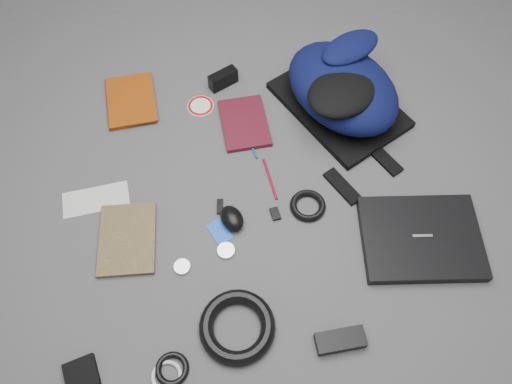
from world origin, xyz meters
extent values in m
plane|color=#4F4F51|center=(0.00, 0.00, 0.00)|extent=(4.00, 4.00, 0.00)
cube|color=black|center=(0.43, -0.25, 0.02)|extent=(0.38, 0.32, 0.03)
imported|color=#812F07|center=(-0.42, 0.44, 0.01)|extent=(0.16, 0.22, 0.02)
imported|color=#B8950D|center=(-0.48, -0.06, 0.01)|extent=(0.19, 0.24, 0.02)
cube|color=silver|center=(-0.48, 0.08, 0.00)|extent=(0.20, 0.10, 0.00)
cube|color=#3E0B16|center=(0.02, 0.27, 0.01)|extent=(0.15, 0.21, 0.02)
cube|color=black|center=(-0.02, 0.46, 0.03)|extent=(0.11, 0.07, 0.06)
cylinder|color=white|center=(-0.11, 0.38, 0.00)|extent=(0.09, 0.09, 0.00)
cylinder|color=#0B6363|center=(0.02, 0.20, 0.00)|extent=(0.03, 0.14, 0.01)
cylinder|color=maroon|center=(0.05, 0.05, 0.00)|extent=(0.02, 0.15, 0.01)
cube|color=blue|center=(-0.13, -0.10, 0.00)|extent=(0.08, 0.09, 0.00)
cube|color=black|center=(-0.11, -0.02, 0.00)|extent=(0.03, 0.05, 0.01)
cube|color=black|center=(0.04, -0.08, 0.01)|extent=(0.03, 0.04, 0.01)
ellipsoid|color=black|center=(-0.09, -0.07, 0.02)|extent=(0.09, 0.10, 0.05)
cylinder|color=#BBBBBD|center=(-0.25, -0.19, 0.01)|extent=(0.06, 0.06, 0.01)
cylinder|color=silver|center=(-0.12, -0.16, 0.01)|extent=(0.06, 0.06, 0.01)
torus|color=black|center=(0.14, -0.07, 0.01)|extent=(0.11, 0.11, 0.02)
cube|color=black|center=(0.12, -0.48, 0.02)|extent=(0.13, 0.06, 0.03)
torus|color=black|center=(-0.13, -0.39, 0.02)|extent=(0.27, 0.27, 0.04)
cube|color=black|center=(-0.54, -0.42, 0.01)|extent=(0.09, 0.09, 0.02)
torus|color=black|center=(-0.31, -0.46, 0.01)|extent=(0.11, 0.11, 0.02)
torus|color=silver|center=(-0.33, -0.47, 0.01)|extent=(0.10, 0.10, 0.01)
camera|label=1|loc=(-0.15, -0.73, 1.33)|focal=35.00mm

